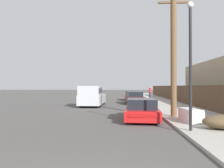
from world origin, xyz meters
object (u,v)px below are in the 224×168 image
Objects in this scene: street_lamp at (190,56)px; parked_sports_car_red at (142,110)px; discarded_fridge at (191,115)px; car_parked_far at (132,96)px; pickup_truck at (92,96)px; utility_pole at (174,52)px; pedestrian at (150,92)px; car_parked_mid at (134,98)px.

parked_sports_car_red is at bearing 114.79° from street_lamp.
car_parked_far is (-2.13, 18.80, 0.15)m from discarded_fridge.
pickup_truck is at bearing 115.81° from street_lamp.
pickup_truck is at bearing 127.91° from utility_pole.
pickup_truck is at bearing -111.42° from car_parked_far.
utility_pole reaches higher than car_parked_far.
pickup_truck is (-4.01, 8.13, 0.41)m from parked_sports_car_red.
pedestrian is (0.83, 17.59, -2.93)m from utility_pole.
pickup_truck is 3.06× the size of pedestrian.
discarded_fridge is 4.03m from utility_pole.
pickup_truck is 0.72× the size of utility_pole.
discarded_fridge is 3.48m from street_lamp.
pedestrian is at bearing 65.81° from car_parked_mid.
street_lamp is at bearing -61.94° from parked_sports_car_red.
car_parked_far is (0.18, 17.35, 0.05)m from parked_sports_car_red.
car_parked_far reaches higher than discarded_fridge.
car_parked_far is 21.14m from street_lamp.
car_parked_mid reaches higher than discarded_fridge.
car_parked_mid is 0.88× the size of pickup_truck.
parked_sports_car_red is 17.35m from car_parked_far.
parked_sports_car_red is at bearing 143.08° from discarded_fridge.
street_lamp reaches higher than car_parked_far.
street_lamp is 2.94× the size of pedestrian.
street_lamp reaches higher than pickup_truck.
pickup_truck is at bearing 119.54° from parked_sports_car_red.
pickup_truck is 12.05m from pedestrian.
parked_sports_car_red is 2.51× the size of pedestrian.
parked_sports_car_red is 0.85× the size of street_lamp.
pedestrian is (1.10, 21.68, -2.08)m from street_lamp.
discarded_fridge is at bearing -84.19° from car_parked_mid.
parked_sports_car_red is at bearing -165.47° from utility_pole.
utility_pole is at bearing 129.28° from pickup_truck.
street_lamp reaches higher than car_parked_mid.
parked_sports_car_red is 4.71m from street_lamp.
parked_sports_car_red is at bearing -98.66° from pedestrian.
street_lamp is at bearing 117.18° from pickup_truck.
car_parked_far reaches higher than parked_sports_car_red.
parked_sports_car_red reaches higher than discarded_fridge.
car_parked_far is 0.57× the size of utility_pole.
utility_pole is at bearing -84.51° from car_parked_mid.
pedestrian is at bearing 83.76° from discarded_fridge.
street_lamp is (1.47, -20.94, 2.51)m from car_parked_far.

